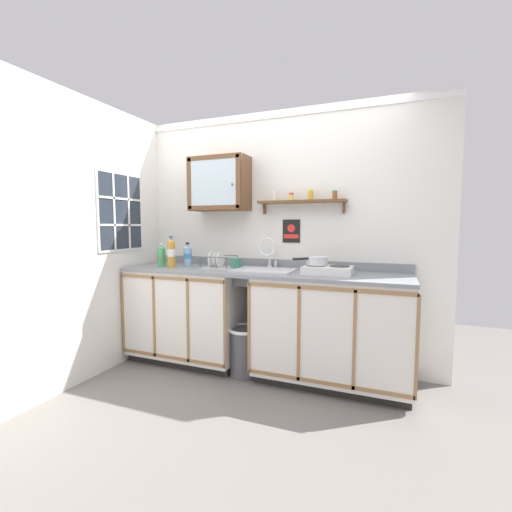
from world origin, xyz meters
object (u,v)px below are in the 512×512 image
Objects in this scene: bottle_water_blue_0 at (188,255)px; bottle_juice_amber_2 at (171,253)px; saucepan at (317,260)px; hot_plate_stove at (328,270)px; wall_cabinet at (219,184)px; trash_bin at (245,350)px; bottle_soda_green_1 at (161,256)px; warning_sign at (291,231)px; mug at (236,263)px; sink at (264,273)px; dish_rack at (218,264)px.

bottle_juice_amber_2 reaches higher than bottle_water_blue_0.
bottle_juice_amber_2 is (-1.41, -0.13, 0.03)m from saucepan.
wall_cabinet reaches higher than hot_plate_stove.
trash_bin is at bearing -15.00° from bottle_water_blue_0.
saucepan is at bearing 3.42° from bottle_soda_green_1.
mug is at bearing -152.91° from warning_sign.
mug is at bearing -0.78° from bottle_water_blue_0.
bottle_soda_green_1 is at bearing -163.66° from warning_sign.
sink is 2.03× the size of saucepan.
bottle_soda_green_1 is at bearing -150.45° from bottle_water_blue_0.
bottle_soda_green_1 is at bearing 176.02° from trash_bin.
bottle_soda_green_1 is 0.93m from wall_cabinet.
saucepan is 2.08× the size of mug.
dish_rack reaches higher than mug.
wall_cabinet reaches higher than bottle_juice_amber_2.
bottle_water_blue_0 is 0.19m from bottle_juice_amber_2.
hot_plate_stove is at bearing -2.12° from bottle_water_blue_0.
trash_bin is at bearing -45.89° from mug.
hot_plate_stove is 1.06m from dish_rack.
warning_sign reaches higher than mug.
bottle_juice_amber_2 is at bearing -171.51° from sink.
wall_cabinet reaches higher than sink.
hot_plate_stove is 1.85× the size of warning_sign.
saucepan is at bearing -7.93° from wall_cabinet.
hot_plate_stove is 0.89m from mug.
sink reaches higher than trash_bin.
sink is at bearing 2.68° from dish_rack.
trash_bin is at bearing -22.41° from dish_rack.
warning_sign is (0.18, 0.27, 0.38)m from sink.
bottle_soda_green_1 is 1.82× the size of mug.
hot_plate_stove is 1.44m from bottle_water_blue_0.
bottle_water_blue_0 is 0.78× the size of bottle_juice_amber_2.
warning_sign is (1.25, 0.37, 0.25)m from bottle_soda_green_1.
trash_bin is (-0.71, -0.14, -0.75)m from hot_plate_stove.
warning_sign is at bearing 13.11° from bottle_water_blue_0.
wall_cabinet is at bearing -169.44° from warning_sign.
dish_rack is (-1.06, 0.00, 0.00)m from hot_plate_stove.
trash_bin is at bearing -3.98° from bottle_soda_green_1.
bottle_water_blue_0 is 0.81× the size of dish_rack.
sink reaches higher than hot_plate_stove.
saucepan is at bearing 5.33° from bottle_juice_amber_2.
saucepan is 0.96m from dish_rack.
hot_plate_stove is 0.93× the size of trash_bin.
bottle_juice_amber_2 is (-1.52, -0.11, 0.11)m from hot_plate_stove.
trash_bin is at bearing -1.95° from bottle_juice_amber_2.
bottle_soda_green_1 reaches higher than dish_rack.
bottle_water_blue_0 reaches higher than saucepan.
sink reaches higher than dish_rack.
sink reaches higher than mug.
bottle_soda_green_1 is at bearing -177.41° from hot_plate_stove.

